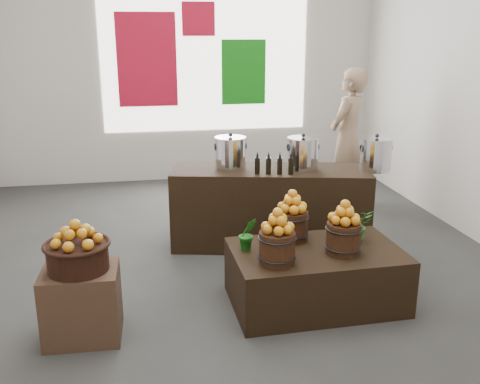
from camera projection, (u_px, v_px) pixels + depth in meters
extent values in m
plane|color=#343432|center=(220.00, 266.00, 5.50)|extent=(7.00, 7.00, 0.00)
cube|color=#BEB6AF|center=(186.00, 53.00, 8.23)|extent=(6.00, 0.04, 4.00)
cube|color=white|center=(205.00, 53.00, 8.26)|extent=(3.20, 0.02, 2.40)
cube|color=#B20D27|center=(147.00, 60.00, 8.12)|extent=(0.90, 0.04, 1.40)
cube|color=#117111|center=(244.00, 72.00, 8.44)|extent=(0.70, 0.04, 1.00)
cube|color=#B20D27|center=(198.00, 19.00, 8.09)|extent=(0.50, 0.04, 0.50)
cube|color=brown|center=(82.00, 303.00, 4.15)|extent=(0.59, 0.48, 0.57)
cylinder|color=black|center=(78.00, 257.00, 4.04)|extent=(0.46, 0.46, 0.21)
cube|color=black|center=(315.00, 276.00, 4.69)|extent=(1.49, 0.94, 0.51)
cylinder|color=#381D0F|center=(277.00, 248.00, 4.31)|extent=(0.29, 0.29, 0.27)
cylinder|color=#381D0F|center=(343.00, 238.00, 4.51)|extent=(0.29, 0.29, 0.27)
cylinder|color=#381D0F|center=(292.00, 226.00, 4.80)|extent=(0.29, 0.29, 0.27)
imported|color=#176314|center=(357.00, 224.00, 4.81)|extent=(0.29, 0.26, 0.29)
imported|color=#176314|center=(248.00, 234.00, 4.58)|extent=(0.17, 0.15, 0.29)
cube|color=black|center=(270.00, 207.00, 5.94)|extent=(2.24, 1.13, 0.88)
cylinder|color=silver|center=(231.00, 154.00, 5.79)|extent=(0.33, 0.33, 0.33)
cylinder|color=silver|center=(303.00, 154.00, 5.76)|extent=(0.33, 0.33, 0.33)
cylinder|color=silver|center=(376.00, 155.00, 5.73)|extent=(0.33, 0.33, 0.33)
imported|color=#917458|center=(347.00, 137.00, 7.27)|extent=(0.80, 0.79, 1.87)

